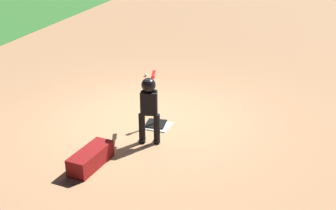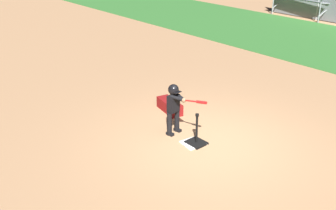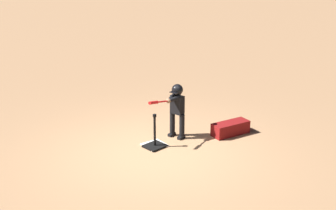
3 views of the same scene
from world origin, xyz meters
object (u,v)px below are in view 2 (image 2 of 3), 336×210
at_px(batting_tee, 196,139).
at_px(equipment_bag, 170,106).
at_px(bleachers_right_center, 307,4).
at_px(batter_child, 175,103).

height_order(batting_tee, equipment_bag, batting_tee).
bearing_deg(bleachers_right_center, equipment_bag, -72.07).
relative_size(batter_child, equipment_bag, 1.40).
xyz_separation_m(batting_tee, equipment_bag, (-1.63, 0.65, 0.03)).
bearing_deg(batting_tee, bleachers_right_center, 113.03).
bearing_deg(equipment_bag, batting_tee, -9.23).
xyz_separation_m(batting_tee, bleachers_right_center, (-5.94, 13.97, 0.50)).
bearing_deg(equipment_bag, bleachers_right_center, 120.40).
bearing_deg(batter_child, batting_tee, 4.28).
xyz_separation_m(batter_child, bleachers_right_center, (-5.28, 14.02, -0.14)).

